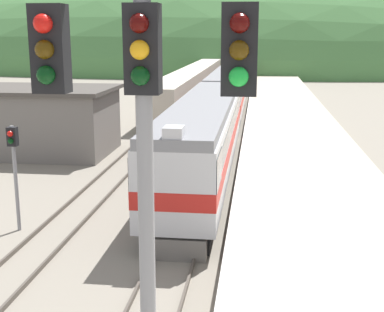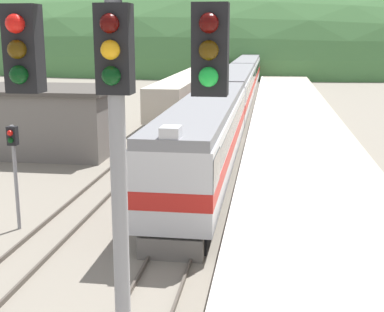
{
  "view_description": "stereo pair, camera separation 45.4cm",
  "coord_description": "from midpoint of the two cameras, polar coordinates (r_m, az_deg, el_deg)",
  "views": [
    {
      "loc": [
        2.68,
        0.26,
        7.43
      ],
      "look_at": [
        0.01,
        21.77,
        2.44
      ],
      "focal_mm": 50.0,
      "sensor_mm": 36.0,
      "label": 1
    },
    {
      "loc": [
        3.13,
        0.32,
        7.43
      ],
      "look_at": [
        0.01,
        21.77,
        2.44
      ],
      "focal_mm": 50.0,
      "sensor_mm": 36.0,
      "label": 2
    }
  ],
  "objects": [
    {
      "name": "carriage_fifth",
      "position": [
        119.72,
        5.78,
        10.43
      ],
      "size": [
        2.89,
        22.58,
        4.13
      ],
      "color": "black",
      "rests_on": "ground"
    },
    {
      "name": "track_siding",
      "position": [
        70.52,
        0.76,
        7.0
      ],
      "size": [
        1.52,
        180.0,
        0.16
      ],
      "color": "#4C443D",
      "rests_on": "ground"
    },
    {
      "name": "siding_train",
      "position": [
        62.47,
        -0.05,
        7.79
      ],
      "size": [
        2.9,
        47.06,
        3.45
      ],
      "color": "black",
      "rests_on": "ground"
    },
    {
      "name": "carriage_fourth",
      "position": [
        96.29,
        5.42,
        9.84
      ],
      "size": [
        2.89,
        22.58,
        4.13
      ],
      "color": "black",
      "rests_on": "ground"
    },
    {
      "name": "carriage_third",
      "position": [
        72.89,
        4.84,
        8.86
      ],
      "size": [
        2.89,
        22.58,
        4.13
      ],
      "color": "black",
      "rests_on": "ground"
    },
    {
      "name": "signal_post_siding",
      "position": [
        21.14,
        -19.07,
        -0.06
      ],
      "size": [
        0.36,
        0.42,
        4.09
      ],
      "color": "gray",
      "rests_on": "ground"
    },
    {
      "name": "express_train_lead_car",
      "position": [
        27.07,
        0.8,
        1.97
      ],
      "size": [
        2.9,
        20.74,
        4.49
      ],
      "color": "black",
      "rests_on": "ground"
    },
    {
      "name": "carriage_second",
      "position": [
        49.55,
        3.71,
        6.95
      ],
      "size": [
        2.89,
        22.58,
        4.13
      ],
      "color": "black",
      "rests_on": "ground"
    },
    {
      "name": "signal_mast_main",
      "position": [
        6.38,
        -7.11,
        0.37
      ],
      "size": [
        3.3,
        0.42,
        8.76
      ],
      "color": "gray",
      "rests_on": "ground"
    },
    {
      "name": "distant_hills",
      "position": [
        129.02,
        5.86,
        9.61
      ],
      "size": [
        194.29,
        87.43,
        49.32
      ],
      "color": "#477A42",
      "rests_on": "ground"
    },
    {
      "name": "station_shed",
      "position": [
        34.89,
        -16.05,
        3.67
      ],
      "size": [
        8.99,
        6.33,
        4.15
      ],
      "color": "slate",
      "rests_on": "ground"
    },
    {
      "name": "track_main",
      "position": [
        70.15,
        4.71,
        6.92
      ],
      "size": [
        1.52,
        180.0,
        0.16
      ],
      "color": "#4C443D",
      "rests_on": "ground"
    },
    {
      "name": "platform",
      "position": [
        50.25,
        9.7,
        4.79
      ],
      "size": [
        6.95,
        140.0,
        0.87
      ],
      "color": "#B2A893",
      "rests_on": "ground"
    }
  ]
}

